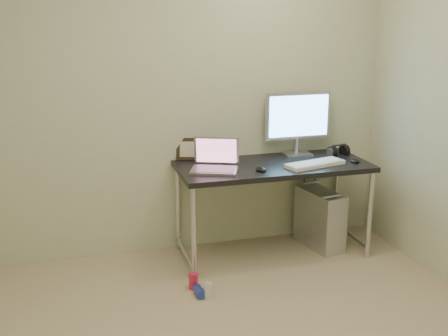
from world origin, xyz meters
TOP-DOWN VIEW (x-y plane):
  - wall_back at (0.00, 1.75)m, footprint 3.50×0.02m
  - desk at (0.72, 1.42)m, footprint 1.49×0.65m
  - tower_computer at (1.15, 1.45)m, footprint 0.29×0.49m
  - cable_a at (1.10, 1.70)m, footprint 0.01×0.16m
  - cable_b at (1.19, 1.68)m, footprint 0.02×0.11m
  - can_red at (-0.03, 1.00)m, footprint 0.08×0.08m
  - can_white at (0.04, 0.84)m, footprint 0.08×0.08m
  - can_blue at (-0.01, 0.88)m, footprint 0.07×0.12m
  - laptop at (0.24, 1.39)m, footprint 0.42×0.39m
  - monitor at (1.01, 1.64)m, footprint 0.55×0.16m
  - keyboard at (1.01, 1.28)m, footprint 0.50×0.26m
  - mouse_right at (1.36, 1.30)m, footprint 0.09×0.12m
  - mouse_left at (0.56, 1.27)m, footprint 0.08×0.12m
  - headphones at (1.33, 1.54)m, footprint 0.18×0.11m
  - picture_frame at (0.12, 1.72)m, footprint 0.23×0.13m
  - webcam at (0.29, 1.69)m, footprint 0.04×0.03m

SIDE VIEW (x-z plane):
  - can_blue at x=-0.01m, z-range 0.00..0.06m
  - can_white at x=0.04m, z-range 0.00..0.11m
  - can_red at x=-0.03m, z-range 0.00..0.12m
  - tower_computer at x=1.15m, z-range -0.01..0.50m
  - cable_b at x=1.19m, z-range 0.02..0.74m
  - cable_a at x=1.10m, z-range 0.06..0.74m
  - desk at x=0.72m, z-range 0.29..1.04m
  - keyboard at x=1.01m, z-range 0.75..0.78m
  - mouse_right at x=1.36m, z-range 0.75..0.79m
  - mouse_left at x=0.56m, z-range 0.75..0.79m
  - headphones at x=1.33m, z-range 0.72..0.84m
  - laptop at x=0.24m, z-range 0.69..0.92m
  - webcam at x=0.29m, z-range 0.78..0.89m
  - picture_frame at x=0.12m, z-range 0.75..0.93m
  - monitor at x=1.01m, z-range 0.79..1.31m
  - wall_back at x=0.00m, z-range 0.00..2.50m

